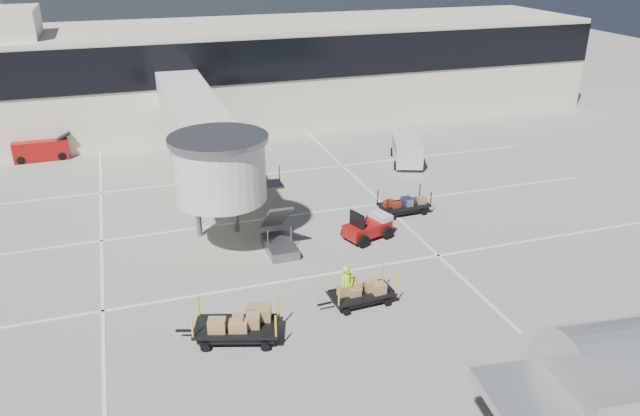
# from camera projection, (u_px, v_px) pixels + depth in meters

# --- Properties ---
(ground) EXTENTS (140.00, 140.00, 0.00)m
(ground) POSITION_uv_depth(u_px,v_px,m) (339.00, 296.00, 27.69)
(ground) COLOR #B2AD9F
(ground) RESTS_ON ground
(lane_markings) EXTENTS (40.00, 30.00, 0.02)m
(lane_markings) POSITION_uv_depth(u_px,v_px,m) (273.00, 215.00, 35.61)
(lane_markings) COLOR white
(lane_markings) RESTS_ON ground
(terminal) EXTENTS (64.00, 12.11, 15.20)m
(terminal) POSITION_uv_depth(u_px,v_px,m) (214.00, 74.00, 51.98)
(terminal) COLOR #ECE8CB
(terminal) RESTS_ON ground
(jet_bridge) EXTENTS (5.70, 20.40, 6.03)m
(jet_bridge) POSITION_uv_depth(u_px,v_px,m) (202.00, 134.00, 35.50)
(jet_bridge) COLOR silver
(jet_bridge) RESTS_ON ground
(baggage_tug) EXTENTS (2.80, 2.27, 1.67)m
(baggage_tug) POSITION_uv_depth(u_px,v_px,m) (368.00, 228.00, 32.74)
(baggage_tug) COLOR maroon
(baggage_tug) RESTS_ON ground
(suitcase_cart) EXTENTS (3.53, 1.54, 1.37)m
(suitcase_cart) POSITION_uv_depth(u_px,v_px,m) (402.00, 205.00, 35.68)
(suitcase_cart) COLOR black
(suitcase_cart) RESTS_ON ground
(box_cart_near) EXTENTS (3.47, 1.56, 1.35)m
(box_cart_near) POSITION_uv_depth(u_px,v_px,m) (365.00, 292.00, 26.96)
(box_cart_near) COLOR black
(box_cart_near) RESTS_ON ground
(box_cart_far) EXTENTS (4.14, 2.56, 1.59)m
(box_cart_far) POSITION_uv_depth(u_px,v_px,m) (241.00, 326.00, 24.45)
(box_cart_far) COLOR black
(box_cart_far) RESTS_ON ground
(ground_worker) EXTENTS (0.83, 0.71, 1.93)m
(ground_worker) POSITION_uv_depth(u_px,v_px,m) (347.00, 286.00, 26.58)
(ground_worker) COLOR #ADF119
(ground_worker) RESTS_ON ground
(minivan) EXTENTS (3.16, 4.73, 1.67)m
(minivan) POSITION_uv_depth(u_px,v_px,m) (407.00, 149.00, 43.60)
(minivan) COLOR silver
(minivan) RESTS_ON ground
(belt_loader) EXTENTS (3.96, 1.66, 1.89)m
(belt_loader) POSITION_uv_depth(u_px,v_px,m) (42.00, 149.00, 44.31)
(belt_loader) COLOR maroon
(belt_loader) RESTS_ON ground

